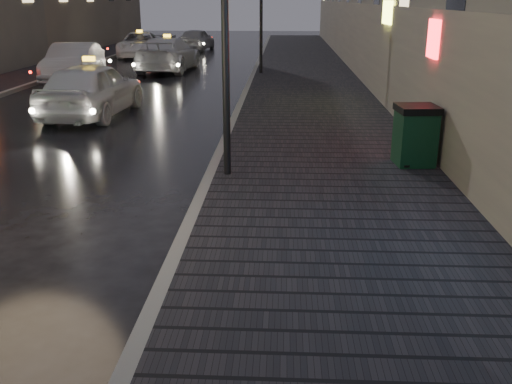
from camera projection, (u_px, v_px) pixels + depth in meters
sidewalk at (306, 77)px, 25.32m from camera, size 4.60×58.00×0.15m
curb at (252, 77)px, 25.43m from camera, size 0.20×58.00×0.15m
sidewalk_far at (29, 76)px, 25.90m from camera, size 2.40×58.00×0.15m
curb_far at (57, 76)px, 25.84m from camera, size 0.20×58.00×0.15m
trash_bin at (415, 135)px, 11.66m from camera, size 0.87×0.87×1.22m
taxi_near at (92, 89)px, 17.14m from camera, size 2.24×4.96×1.65m
car_left_mid at (74, 63)px, 24.34m from camera, size 2.17×5.02×1.61m
taxi_mid at (168, 54)px, 27.80m from camera, size 2.61×5.73×1.63m
taxi_far at (140, 45)px, 34.69m from camera, size 3.08×5.51×1.46m
car_far at (197, 39)px, 39.03m from camera, size 2.24×4.46×1.46m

